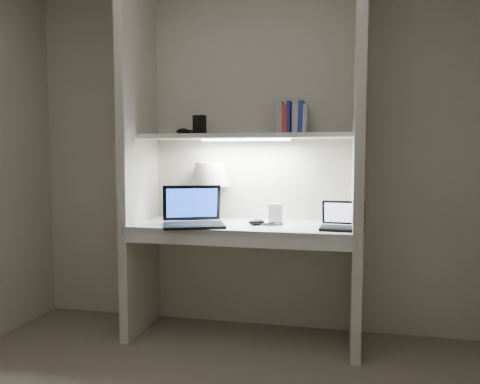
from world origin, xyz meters
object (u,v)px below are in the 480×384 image
(laptop_main, at_px, (193,217))
(laptop_netbook, at_px, (342,223))
(table_lamp, at_px, (211,181))
(book_row, at_px, (292,119))
(speaker, at_px, (275,213))

(laptop_main, xyz_separation_m, laptop_netbook, (0.95, 0.05, -0.02))
(table_lamp, relative_size, laptop_main, 0.84)
(table_lamp, bearing_deg, book_row, -0.82)
(laptop_main, xyz_separation_m, book_row, (0.61, 0.29, 0.64))
(laptop_netbook, bearing_deg, speaker, 157.45)
(laptop_main, relative_size, speaker, 3.73)
(speaker, bearing_deg, table_lamp, 173.77)
(table_lamp, height_order, laptop_main, table_lamp)
(laptop_main, bearing_deg, book_row, 3.91)
(speaker, bearing_deg, laptop_netbook, -27.77)
(laptop_netbook, xyz_separation_m, book_row, (-0.34, 0.24, 0.66))
(laptop_main, distance_m, speaker, 0.57)
(book_row, bearing_deg, table_lamp, 179.18)
(speaker, distance_m, book_row, 0.64)
(book_row, bearing_deg, laptop_netbook, -35.36)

